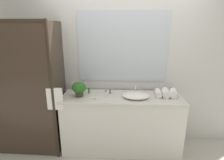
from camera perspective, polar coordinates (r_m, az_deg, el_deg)
The scene contains 14 objects.
ground_plane at distance 3.22m, azimuth 2.84°, elevation -20.06°, with size 8.00×8.00×0.00m, color #B7B2A8.
wall_back_with_mirror at distance 2.99m, azimuth 3.23°, elevation 4.74°, with size 4.40×0.06×2.60m.
vanity_cabinet at distance 2.98m, azimuth 2.96°, elevation -12.98°, with size 1.80×0.58×0.90m.
shower_enclosure at distance 2.86m, azimuth -23.44°, elevation -3.13°, with size 1.20×0.59×2.00m.
sink_basin at distance 2.73m, azimuth 7.39°, elevation -4.72°, with size 0.40×0.31×0.07m, color white.
faucet at distance 2.88m, azimuth 7.16°, elevation -3.34°, with size 0.17×0.15×0.13m.
potted_plant at distance 2.76m, azimuth -10.17°, elevation -2.49°, with size 0.21×0.21×0.23m.
soap_dish at distance 2.66m, azimuth -5.57°, elevation -5.71°, with size 0.10×0.07×0.04m.
amenity_bottle_lotion at distance 2.85m, azimuth -0.62°, elevation -3.49°, with size 0.03×0.03×0.09m.
amenity_bottle_shampoo at distance 2.91m, azimuth -7.14°, elevation -3.37°, with size 0.03×0.03×0.07m.
amenity_bottle_conditioner at distance 2.73m, azimuth -1.95°, elevation -4.29°, with size 0.03×0.03×0.10m.
rolled_towel_near_edge at distance 2.88m, azimuth 18.44°, elevation -3.87°, with size 0.11×0.11×0.19m, color white.
rolled_towel_middle at distance 2.86m, azimuth 16.28°, elevation -3.85°, with size 0.11×0.11×0.21m, color white.
rolled_towel_far_edge at distance 2.85m, azimuth 14.07°, elevation -3.96°, with size 0.09×0.09×0.22m, color white.
Camera 1 is at (-0.01, -2.59, 1.92)m, focal length 29.54 mm.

